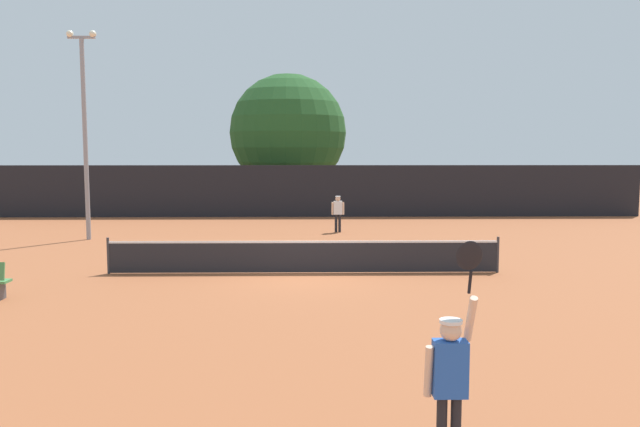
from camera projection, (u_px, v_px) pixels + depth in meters
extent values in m
plane|color=#9E5633|center=(304.00, 273.00, 18.43)|extent=(120.00, 120.00, 0.00)
cube|color=#232328|center=(304.00, 257.00, 18.38)|extent=(11.52, 0.03, 0.91)
cube|color=white|center=(304.00, 242.00, 18.33)|extent=(11.52, 0.04, 0.06)
cylinder|color=#333338|center=(108.00, 256.00, 18.28)|extent=(0.08, 0.08, 1.07)
cylinder|color=#333338|center=(498.00, 255.00, 18.47)|extent=(0.08, 0.08, 1.07)
cube|color=black|center=(307.00, 191.00, 34.15)|extent=(36.92, 0.12, 2.84)
cube|color=blue|center=(450.00, 368.00, 6.93)|extent=(0.38, 0.22, 0.64)
sphere|color=beige|center=(451.00, 330.00, 6.88)|extent=(0.24, 0.24, 0.24)
cylinder|color=white|center=(451.00, 321.00, 6.87)|extent=(0.26, 0.26, 0.04)
cylinder|color=beige|center=(428.00, 371.00, 6.93)|extent=(0.09, 0.18, 0.61)
cylinder|color=beige|center=(470.00, 319.00, 6.97)|extent=(0.09, 0.33, 0.58)
cylinder|color=black|center=(470.00, 282.00, 6.99)|extent=(0.04, 0.11, 0.28)
ellipsoid|color=black|center=(469.00, 256.00, 7.02)|extent=(0.30, 0.13, 0.36)
cube|color=white|center=(338.00, 208.00, 27.59)|extent=(0.38, 0.22, 0.59)
sphere|color=beige|center=(338.00, 199.00, 27.55)|extent=(0.23, 0.23, 0.23)
cylinder|color=white|center=(338.00, 197.00, 27.54)|extent=(0.24, 0.24, 0.04)
cylinder|color=black|center=(336.00, 223.00, 27.65)|extent=(0.12, 0.12, 0.80)
cylinder|color=black|center=(340.00, 223.00, 27.66)|extent=(0.12, 0.12, 0.80)
cylinder|color=beige|center=(332.00, 208.00, 27.59)|extent=(0.09, 0.17, 0.57)
cylinder|color=beige|center=(343.00, 208.00, 27.59)|extent=(0.09, 0.16, 0.56)
sphere|color=#CCE033|center=(298.00, 267.00, 19.15)|extent=(0.07, 0.07, 0.07)
cube|color=#4C4C51|center=(1.00, 290.00, 15.10)|extent=(0.08, 0.36, 0.45)
cylinder|color=gray|center=(85.00, 141.00, 25.06)|extent=(0.18, 0.18, 8.05)
cube|color=gray|center=(81.00, 37.00, 24.66)|extent=(1.10, 0.10, 0.10)
sphere|color=#F2EDCC|center=(70.00, 34.00, 24.64)|extent=(0.28, 0.28, 0.28)
sphere|color=#F2EDCC|center=(93.00, 34.00, 24.65)|extent=(0.28, 0.28, 0.28)
cylinder|color=brown|center=(288.00, 192.00, 39.65)|extent=(0.56, 0.56, 2.02)
sphere|color=#235123|center=(288.00, 133.00, 39.27)|extent=(7.36, 7.36, 7.36)
cube|color=black|center=(194.00, 195.00, 42.76)|extent=(1.93, 4.21, 0.90)
cube|color=#2D333D|center=(193.00, 184.00, 42.38)|extent=(1.72, 2.21, 0.64)
cylinder|color=black|center=(186.00, 198.00, 44.16)|extent=(0.22, 0.60, 0.60)
cylinder|color=black|center=(210.00, 198.00, 44.19)|extent=(0.22, 0.60, 0.60)
cylinder|color=black|center=(178.00, 201.00, 41.38)|extent=(0.22, 0.60, 0.60)
cylinder|color=black|center=(203.00, 201.00, 41.41)|extent=(0.22, 0.60, 0.60)
cube|color=white|center=(464.00, 198.00, 40.30)|extent=(2.01, 4.25, 0.90)
cube|color=#2D333D|center=(466.00, 186.00, 39.93)|extent=(1.75, 2.24, 0.64)
cylinder|color=black|center=(446.00, 201.00, 41.71)|extent=(0.22, 0.60, 0.60)
cylinder|color=black|center=(472.00, 201.00, 41.74)|extent=(0.22, 0.60, 0.60)
cylinder|color=black|center=(456.00, 204.00, 38.93)|extent=(0.22, 0.60, 0.60)
cylinder|color=black|center=(483.00, 204.00, 38.96)|extent=(0.22, 0.60, 0.60)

